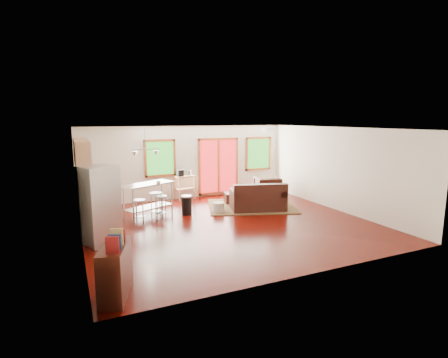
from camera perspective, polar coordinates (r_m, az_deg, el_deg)
name	(u,v)px	position (r m, az deg, el deg)	size (l,w,h in m)	color
floor	(228,224)	(9.70, 0.73, -7.34)	(7.50, 7.00, 0.02)	#340401
ceiling	(229,128)	(9.27, 0.77, 8.32)	(7.50, 7.00, 0.02)	white
back_wall	(187,162)	(12.63, -6.01, 2.73)	(7.50, 0.02, 2.60)	silver
left_wall	(78,188)	(8.54, -22.77, -1.43)	(0.02, 7.00, 2.60)	silver
right_wall	(337,169)	(11.49, 18.01, 1.58)	(0.02, 7.00, 2.60)	silver
front_wall	(311,207)	(6.46, 14.09, -4.42)	(7.50, 0.02, 2.60)	silver
window_left	(160,158)	(12.29, -10.39, 3.36)	(1.10, 0.05, 1.30)	#1C4F16
french_doors	(218,166)	(13.03, -0.91, 2.11)	(1.60, 0.05, 2.10)	#A31719
window_right	(258,154)	(13.75, 5.62, 4.15)	(1.10, 0.05, 1.30)	#1C4F16
rug	(251,206)	(11.55, 4.45, -4.43)	(2.75, 2.12, 0.03)	#415934
loveseat	(258,199)	(11.04, 5.58, -3.30)	(1.87, 1.38, 0.89)	black
coffee_table	(252,193)	(11.92, 4.58, -2.35)	(1.09, 0.77, 0.40)	#341009
armchair	(267,186)	(12.76, 7.10, -1.18)	(0.84, 0.79, 0.86)	black
ottoman	(233,198)	(11.95, 1.42, -3.10)	(0.53, 0.53, 0.35)	black
pouf	(219,207)	(10.78, -0.89, -4.66)	(0.35, 0.35, 0.31)	beige
vase	(251,189)	(11.81, 4.40, -1.63)	(0.23, 0.24, 0.31)	silver
book	(259,187)	(11.97, 5.78, -1.30)	(0.22, 0.03, 0.30)	maroon
cabinets	(87,190)	(10.29, -21.41, -1.64)	(0.64, 2.24, 2.30)	tan
refrigerator	(100,205)	(8.51, -19.62, -4.01)	(0.94, 0.93, 1.81)	#B7BABC
island	(148,193)	(10.56, -12.26, -2.32)	(1.65, 1.21, 0.97)	#B7BABC
cup	(158,182)	(10.38, -10.68, -0.55)	(0.13, 0.10, 0.13)	white
bar_stool_a	(140,206)	(9.84, -13.62, -4.28)	(0.39, 0.39, 0.68)	#B7BABC
bar_stool_b	(156,199)	(10.14, -11.01, -3.30)	(0.49, 0.49, 0.78)	#B7BABC
bar_stool_c	(161,202)	(10.07, -10.23, -3.72)	(0.40, 0.40, 0.70)	#B7BABC
trash_can	(187,205)	(10.56, -6.11, -4.24)	(0.40, 0.40, 0.58)	black
kitchen_cart	(184,179)	(12.46, -6.56, 0.00)	(0.78, 0.58, 1.08)	tan
bookshelf	(115,270)	(6.06, -17.33, -14.03)	(0.67, 1.04, 1.15)	#341009
ceiling_flush	(269,130)	(10.56, 7.33, 8.00)	(0.35, 0.35, 0.12)	white
pendant_light	(145,153)	(10.15, -12.71, 4.19)	(0.80, 0.18, 0.79)	gray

